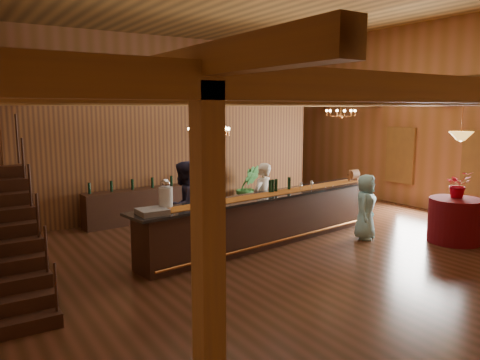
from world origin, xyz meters
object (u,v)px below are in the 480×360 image
chandelier_right (341,113)px  bartender (262,199)px  staff_second (184,206)px  beverage_dispenser (166,195)px  tasting_bar (268,219)px  backbar_shelf (143,205)px  guest (366,207)px  raffle_drum (353,174)px  pendant_lamp (461,136)px  round_table (455,220)px  floor_plant (248,187)px  chandelier_left (209,132)px

chandelier_right → bartender: (-2.72, -0.26, -2.02)m
staff_second → bartender: bearing=150.4°
beverage_dispenser → tasting_bar: bearing=6.6°
backbar_shelf → chandelier_right: (4.62, -2.56, 2.44)m
beverage_dispenser → guest: beverage_dispenser is taller
raffle_drum → backbar_shelf: size_ratio=0.11×
backbar_shelf → staff_second: bearing=-96.8°
chandelier_right → pendant_lamp: 3.19m
round_table → pendant_lamp: (0.00, 0.00, 1.90)m
raffle_drum → chandelier_right: size_ratio=0.42×
round_table → floor_plant: 5.83m
chandelier_left → staff_second: 1.84m
raffle_drum → beverage_dispenser: bearing=-173.3°
guest → bartender: bearing=109.6°
round_table → bartender: bartender is taller
chandelier_left → chandelier_right: 4.78m
beverage_dispenser → pendant_lamp: bearing=-17.0°
raffle_drum → bartender: 2.77m
beverage_dispenser → raffle_drum: size_ratio=1.76×
chandelier_left → bartender: chandelier_left is taller
tasting_bar → pendant_lamp: size_ratio=7.49×
beverage_dispenser → round_table: size_ratio=0.52×
backbar_shelf → bartender: bearing=-59.6°
tasting_bar → bartender: (0.30, 0.64, 0.30)m
raffle_drum → floor_plant: (-1.36, 2.93, -0.63)m
staff_second → floor_plant: staff_second is taller
guest → floor_plant: (-0.46, 4.20, -0.09)m
chandelier_right → pendant_lamp: size_ratio=0.89×
beverage_dispenser → round_table: 6.54m
round_table → bartender: bearing=139.6°
raffle_drum → backbar_shelf: raffle_drum is taller
floor_plant → chandelier_right: bearing=-60.4°
guest → backbar_shelf: bearing=100.5°
raffle_drum → round_table: raffle_drum is taller
beverage_dispenser → backbar_shelf: bearing=75.5°
pendant_lamp → floor_plant: 6.08m
tasting_bar → guest: size_ratio=4.45×
chandelier_right → raffle_drum: bearing=-90.0°
staff_second → floor_plant: 4.33m
raffle_drum → floor_plant: size_ratio=0.26×
raffle_drum → guest: (-0.90, -1.27, -0.53)m
chandelier_left → bartender: size_ratio=0.46×
round_table → staff_second: 6.10m
tasting_bar → backbar_shelf: (-1.60, 3.45, -0.12)m
chandelier_right → floor_plant: bearing=119.6°
chandelier_right → guest: chandelier_right is taller
guest → chandelier_left: bearing=139.8°
raffle_drum → chandelier_left: size_ratio=0.42×
round_table → chandelier_right: bearing=101.1°
tasting_bar → staff_second: size_ratio=3.55×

